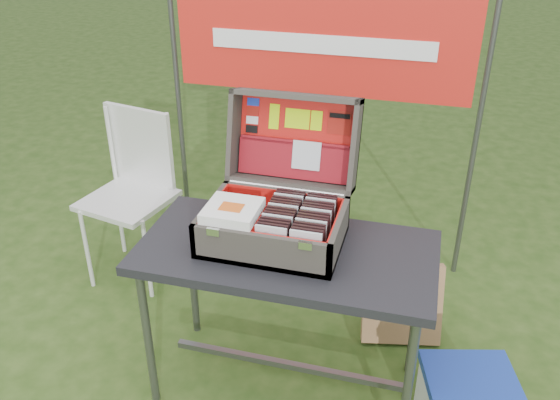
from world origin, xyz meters
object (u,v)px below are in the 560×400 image
(suitcase, at_px, (277,180))
(cardboard_box, at_px, (402,303))
(table, at_px, (286,321))
(chair, at_px, (128,202))

(suitcase, bearing_deg, cardboard_box, 35.77)
(table, distance_m, cardboard_box, 0.69)
(chair, relative_size, cardboard_box, 2.33)
(chair, height_order, cardboard_box, chair)
(suitcase, height_order, cardboard_box, suitcase)
(table, bearing_deg, chair, 149.81)
(suitcase, xyz_separation_m, cardboard_box, (0.54, 0.39, -0.80))
(suitcase, bearing_deg, chair, 152.38)
(suitcase, xyz_separation_m, chair, (-1.02, 0.53, -0.53))
(table, distance_m, chair, 1.25)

